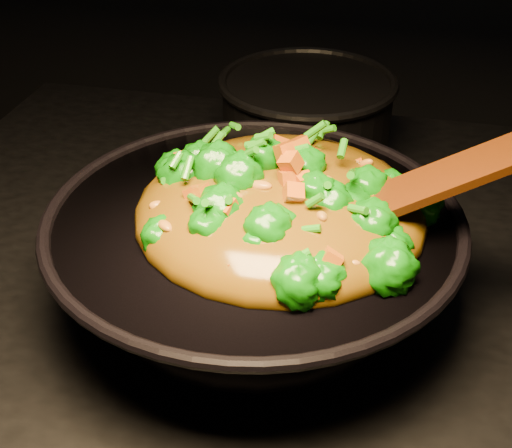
# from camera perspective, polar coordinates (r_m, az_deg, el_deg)

# --- Properties ---
(wok) EXTENTS (0.53, 0.53, 0.12)m
(wok) POSITION_cam_1_polar(r_m,az_deg,el_deg) (0.76, -0.17, -3.14)
(wok) COLOR black
(wok) RESTS_ON stovetop
(stir_fry) EXTENTS (0.38, 0.38, 0.10)m
(stir_fry) POSITION_cam_1_polar(r_m,az_deg,el_deg) (0.70, 2.01, 4.08)
(stir_fry) COLOR #107308
(stir_fry) RESTS_ON wok
(spatula) EXTENTS (0.31, 0.14, 0.13)m
(spatula) POSITION_cam_1_polar(r_m,az_deg,el_deg) (0.69, 13.15, 2.93)
(spatula) COLOR #391906
(spatula) RESTS_ON wok
(back_pot) EXTENTS (0.30, 0.30, 0.14)m
(back_pot) POSITION_cam_1_polar(r_m,az_deg,el_deg) (1.03, 4.02, 8.12)
(back_pot) COLOR black
(back_pot) RESTS_ON stovetop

